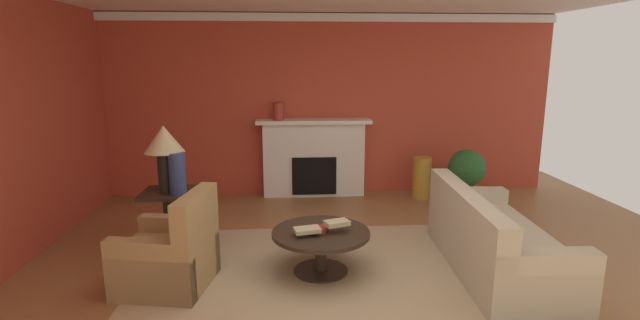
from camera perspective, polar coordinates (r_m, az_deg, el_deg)
ground_plane at (r=4.81m, az=3.27°, el=-14.60°), size 8.81×8.81×0.00m
wall_fireplace at (r=7.60m, az=0.28°, el=6.63°), size 7.38×0.12×2.86m
crown_moulding at (r=7.51m, az=0.34°, el=16.90°), size 7.38×0.08×0.12m
area_rug at (r=5.00m, az=0.10°, el=-13.39°), size 3.71×2.58×0.01m
fireplace at (r=7.51m, az=-0.76°, el=0.01°), size 1.80×0.35×1.23m
sofa at (r=5.24m, az=20.23°, el=-9.50°), size 1.00×2.14×0.85m
armchair_near_window at (r=4.82m, az=-17.69°, el=-11.12°), size 0.93×0.93×0.95m
coffee_table at (r=4.87m, az=0.10°, el=-9.89°), size 1.00×1.00×0.45m
side_table at (r=5.68m, az=-17.81°, el=-6.53°), size 0.56×0.56×0.70m
table_lamp at (r=5.48m, az=-18.36°, el=1.68°), size 0.44×0.44×0.75m
vase_tall_corner at (r=7.56m, az=12.23°, el=-2.15°), size 0.29×0.29×0.66m
vase_on_side_table at (r=5.39m, az=-16.92°, el=-1.58°), size 0.18×0.18×0.46m
vase_mantel_left at (r=7.32m, az=-5.08°, el=5.89°), size 0.17×0.17×0.27m
book_red_cover at (r=4.84m, az=-0.18°, el=-8.35°), size 0.23×0.22×0.04m
book_art_folio at (r=4.70m, az=-1.57°, el=-8.47°), size 0.29×0.21×0.04m
book_small_novel at (r=4.76m, az=2.06°, el=-7.63°), size 0.28×0.22×0.05m
potted_plant at (r=7.45m, az=17.34°, el=-1.37°), size 0.56×0.56×0.83m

